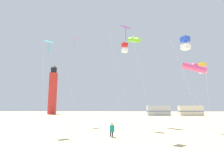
# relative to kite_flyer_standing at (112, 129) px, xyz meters

# --- Properties ---
(kite_flyer_standing) EXTENTS (0.40, 0.54, 1.16)m
(kite_flyer_standing) POSITION_rel_kite_flyer_standing_xyz_m (0.00, 0.00, 0.00)
(kite_flyer_standing) COLOR #147F84
(kite_flyer_standing) RESTS_ON ground
(kite_diamond_magenta) EXTENTS (3.14, 2.33, 12.74)m
(kite_diamond_magenta) POSITION_rel_kite_flyer_standing_xyz_m (-6.22, 10.79, 11.28)
(kite_diamond_magenta) COLOR silver
(kite_diamond_magenta) RESTS_ON ground
(kite_tube_rainbow) EXTENTS (2.68, 2.22, 7.19)m
(kite_tube_rainbow) POSITION_rel_kite_flyer_standing_xyz_m (8.48, 4.28, 5.87)
(kite_tube_rainbow) COLOR silver
(kite_tube_rainbow) RESTS_ON ground
(kite_box_blue) EXTENTS (2.00, 1.79, 8.42)m
(kite_box_blue) POSITION_rel_kite_flyer_standing_xyz_m (6.37, 0.51, 7.22)
(kite_box_blue) COLOR silver
(kite_box_blue) RESTS_ON ground
(kite_diamond_violet) EXTENTS (2.09, 2.09, 9.69)m
(kite_diamond_violet) POSITION_rel_kite_flyer_standing_xyz_m (1.14, 0.57, 8.47)
(kite_diamond_violet) COLOR silver
(kite_diamond_violet) RESTS_ON ground
(kite_diamond_cyan) EXTENTS (1.22, 1.22, 8.98)m
(kite_diamond_cyan) POSITION_rel_kite_flyer_standing_xyz_m (-6.39, 2.07, 7.81)
(kite_diamond_cyan) COLOR silver
(kite_diamond_cyan) RESTS_ON ground
(kite_box_gold) EXTENTS (2.52, 2.52, 7.27)m
(kite_box_gold) POSITION_rel_kite_flyer_standing_xyz_m (9.88, 5.61, 6.08)
(kite_box_gold) COLOR silver
(kite_box_gold) RESTS_ON ground
(kite_tube_lime) EXTENTS (3.19, 3.48, 12.70)m
(kite_tube_lime) POSITION_rel_kite_flyer_standing_xyz_m (2.68, 10.53, 11.38)
(kite_tube_lime) COLOR silver
(kite_tube_lime) RESTS_ON ground
(kite_box_scarlet) EXTENTS (1.97, 1.77, 10.09)m
(kite_box_scarlet) POSITION_rel_kite_flyer_standing_xyz_m (1.23, 6.60, 8.89)
(kite_box_scarlet) COLOR silver
(kite_box_scarlet) RESTS_ON ground
(lighthouse_distant) EXTENTS (2.80, 2.80, 16.80)m
(lighthouse_distant) POSITION_rel_kite_flyer_standing_xyz_m (-22.49, 47.02, 7.22)
(lighthouse_distant) COLOR red
(lighthouse_distant) RESTS_ON ground
(rv_van_silver) EXTENTS (6.49, 2.49, 2.80)m
(rv_van_silver) POSITION_rel_kite_flyer_standing_xyz_m (11.31, 39.11, 0.78)
(rv_van_silver) COLOR #B7BABF
(rv_van_silver) RESTS_ON ground
(rv_van_cream) EXTENTS (6.46, 2.40, 2.80)m
(rv_van_cream) POSITION_rel_kite_flyer_standing_xyz_m (20.12, 38.68, 0.78)
(rv_van_cream) COLOR beige
(rv_van_cream) RESTS_ON ground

